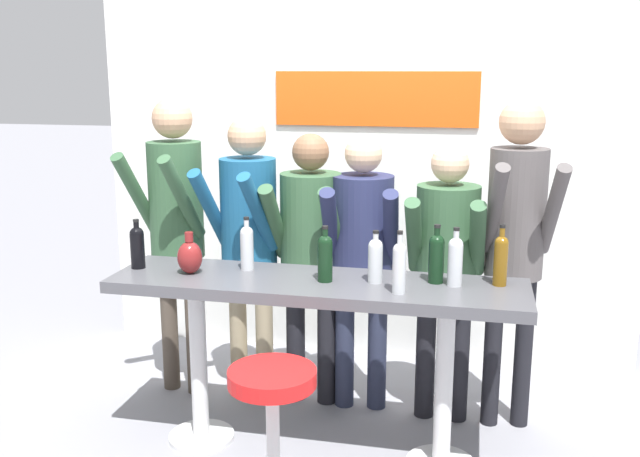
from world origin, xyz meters
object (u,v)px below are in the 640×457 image
object	(u,v)px
person_right	(516,225)
wine_bottle_0	(137,245)
wine_bottle_1	(399,265)
wine_bottle_4	(375,258)
person_center	(362,244)
wine_bottle_6	(436,256)
tasting_table	(317,312)
person_center_right	(446,254)
wine_bottle_5	(501,258)
wine_bottle_2	(455,259)
wine_bottle_3	(247,246)
bar_stool	(273,423)
person_far_left	(175,212)
decorative_vase	(190,257)
wine_bottle_7	(325,256)
person_center_left	(310,241)
person_left	(248,227)

from	to	relation	value
person_right	wine_bottle_0	size ratio (longest dim) A/B	6.94
wine_bottle_1	wine_bottle_4	size ratio (longest dim) A/B	1.15
person_center	wine_bottle_6	xyz separation A→B (m)	(0.45, -0.48, 0.08)
tasting_table	person_center_right	size ratio (longest dim) A/B	1.32
wine_bottle_4	wine_bottle_5	world-z (taller)	wine_bottle_5
wine_bottle_1	wine_bottle_2	bearing A→B (deg)	35.64
wine_bottle_3	wine_bottle_5	world-z (taller)	wine_bottle_5
wine_bottle_1	wine_bottle_4	world-z (taller)	wine_bottle_1
bar_stool	person_far_left	world-z (taller)	person_far_left
wine_bottle_6	decorative_vase	bearing A→B (deg)	-174.98
wine_bottle_6	wine_bottle_7	bearing A→B (deg)	-169.87
person_center_left	wine_bottle_1	xyz separation A→B (m)	(0.60, -0.71, 0.08)
decorative_vase	person_center_left	bearing A→B (deg)	50.50
person_left	wine_bottle_3	world-z (taller)	person_left
tasting_table	wine_bottle_0	xyz separation A→B (m)	(-0.98, 0.01, 0.29)
bar_stool	person_right	xyz separation A→B (m)	(1.04, 1.16, 0.68)
person_center	person_center_right	world-z (taller)	person_center
person_far_left	wine_bottle_2	size ratio (longest dim) A/B	6.25
wine_bottle_7	wine_bottle_1	bearing A→B (deg)	-16.91
wine_bottle_1	wine_bottle_6	distance (m)	0.27
person_right	wine_bottle_5	world-z (taller)	person_right
person_center	decorative_vase	xyz separation A→B (m)	(-0.81, -0.59, 0.03)
wine_bottle_1	wine_bottle_7	distance (m)	0.40
person_left	person_right	world-z (taller)	person_right
wine_bottle_0	decorative_vase	world-z (taller)	wine_bottle_0
person_right	wine_bottle_2	distance (m)	0.57
person_far_left	person_center_right	size ratio (longest dim) A/B	1.15
wine_bottle_3	wine_bottle_4	size ratio (longest dim) A/B	1.08
person_center_right	wine_bottle_5	bearing A→B (deg)	-55.25
person_center_left	wine_bottle_2	size ratio (longest dim) A/B	5.58
wine_bottle_0	wine_bottle_2	distance (m)	1.67
person_center	person_center_right	bearing A→B (deg)	-9.43
wine_bottle_7	wine_bottle_3	bearing A→B (deg)	165.41
person_far_left	wine_bottle_3	bearing A→B (deg)	-27.65
tasting_table	wine_bottle_1	world-z (taller)	wine_bottle_1
wine_bottle_0	wine_bottle_5	xyz separation A→B (m)	(1.88, 0.10, 0.01)
wine_bottle_4	person_far_left	bearing A→B (deg)	158.07
person_far_left	person_right	distance (m)	1.98
person_center	person_right	world-z (taller)	person_right
person_left	wine_bottle_6	bearing A→B (deg)	-10.86
wine_bottle_0	wine_bottle_5	world-z (taller)	wine_bottle_5
wine_bottle_1	wine_bottle_3	distance (m)	0.86
bar_stool	decorative_vase	size ratio (longest dim) A/B	3.35
bar_stool	person_center_left	xyz separation A→B (m)	(-0.12, 1.22, 0.52)
wine_bottle_1	wine_bottle_3	size ratio (longest dim) A/B	1.07
wine_bottle_0	wine_bottle_7	bearing A→B (deg)	-1.14
person_center_right	wine_bottle_1	xyz separation A→B (m)	(-0.19, -0.66, 0.11)
bar_stool	person_center_right	bearing A→B (deg)	59.99
tasting_table	wine_bottle_3	size ratio (longest dim) A/B	7.39
person_far_left	wine_bottle_2	distance (m)	1.75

